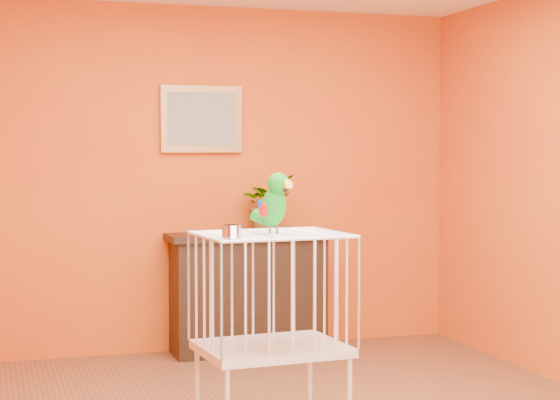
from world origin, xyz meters
name	(u,v)px	position (x,y,z in m)	size (l,w,h in m)	color
room_shell	(296,137)	(0.00, 0.00, 1.58)	(4.50, 4.50, 4.50)	#C65C12
console_cabinet	(248,293)	(0.31, 2.04, 0.45)	(1.21, 0.44, 0.90)	black
potted_plant	(268,210)	(0.46, 2.01, 1.07)	(0.40, 0.44, 0.35)	#26722D
framed_picture	(202,119)	(0.00, 2.22, 1.75)	(0.62, 0.04, 0.50)	#A3743A
birdcage	(272,337)	(-0.19, -0.19, 0.57)	(0.75, 0.60, 1.10)	silver
feed_cup	(231,232)	(-0.46, -0.41, 1.13)	(0.09, 0.09, 0.06)	silver
parrot	(274,203)	(-0.19, -0.22, 1.25)	(0.19, 0.27, 0.31)	#59544C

